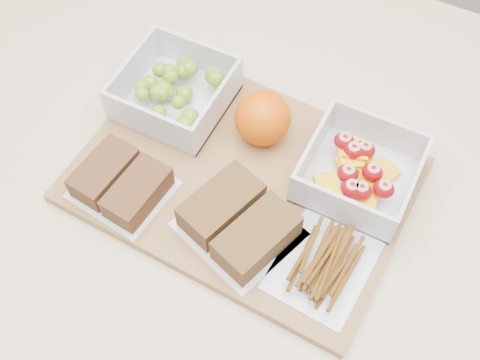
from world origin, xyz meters
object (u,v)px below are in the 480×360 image
(sandwich_bag_left, at_px, (121,183))
(sandwich_bag_center, at_px, (239,222))
(pretzel_bag, at_px, (324,261))
(fruit_container, at_px, (359,172))
(grape_container, at_px, (176,90))
(orange, at_px, (263,118))
(cutting_board, at_px, (243,180))

(sandwich_bag_left, distance_m, sandwich_bag_center, 0.16)
(sandwich_bag_left, height_order, pretzel_bag, sandwich_bag_left)
(sandwich_bag_left, bearing_deg, pretzel_bag, 3.96)
(fruit_container, bearing_deg, grape_container, 178.16)
(grape_container, relative_size, orange, 1.86)
(orange, bearing_deg, grape_container, -178.79)
(sandwich_bag_left, height_order, sandwich_bag_center, sandwich_bag_center)
(fruit_container, bearing_deg, sandwich_bag_center, -128.38)
(pretzel_bag, bearing_deg, orange, 136.58)
(grape_container, distance_m, fruit_container, 0.27)
(cutting_board, xyz_separation_m, fruit_container, (0.13, 0.06, 0.03))
(cutting_board, relative_size, fruit_container, 3.07)
(orange, bearing_deg, cutting_board, -84.27)
(sandwich_bag_center, height_order, pretzel_bag, sandwich_bag_center)
(sandwich_bag_left, bearing_deg, grape_container, 93.52)
(grape_container, relative_size, sandwich_bag_left, 1.10)
(cutting_board, distance_m, fruit_container, 0.15)
(fruit_container, bearing_deg, cutting_board, -155.93)
(fruit_container, height_order, orange, orange)
(orange, bearing_deg, fruit_container, -4.65)
(grape_container, xyz_separation_m, pretzel_bag, (0.28, -0.14, -0.01))
(cutting_board, height_order, grape_container, grape_container)
(sandwich_bag_center, bearing_deg, cutting_board, 113.00)
(orange, xyz_separation_m, pretzel_bag, (0.15, -0.14, -0.02))
(cutting_board, height_order, fruit_container, fruit_container)
(cutting_board, bearing_deg, orange, 97.90)
(sandwich_bag_center, distance_m, pretzel_bag, 0.11)
(fruit_container, bearing_deg, orange, 175.35)
(cutting_board, relative_size, sandwich_bag_center, 2.55)
(fruit_container, bearing_deg, pretzel_bag, -86.66)
(orange, distance_m, pretzel_bag, 0.21)
(grape_container, xyz_separation_m, orange, (0.13, 0.00, 0.01))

